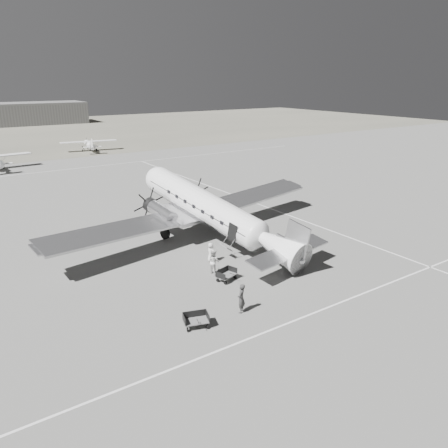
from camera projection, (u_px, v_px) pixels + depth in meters
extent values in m
plane|color=slate|center=(201.00, 244.00, 37.96)|extent=(260.00, 260.00, 0.00)
cube|color=silver|center=(318.00, 311.00, 26.94)|extent=(60.00, 0.15, 0.01)
cube|color=silver|center=(302.00, 220.00, 44.31)|extent=(0.15, 80.00, 0.01)
cube|color=silver|center=(72.00, 169.00, 69.45)|extent=(90.00, 0.15, 0.01)
cube|color=#6A6759|center=(12.00, 134.00, 112.75)|extent=(260.00, 90.00, 0.01)
cube|color=#606060|center=(14.00, 115.00, 134.13)|extent=(42.00, 14.00, 6.00)
cube|color=#5C5C5C|center=(12.00, 104.00, 133.09)|extent=(42.00, 14.00, 0.60)
imported|color=#313131|center=(241.00, 298.00, 26.59)|extent=(0.82, 0.77, 1.87)
imported|color=silver|center=(214.00, 261.00, 31.96)|extent=(0.83, 1.00, 1.88)
imported|color=silver|center=(211.00, 252.00, 34.03)|extent=(0.53, 0.79, 1.57)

